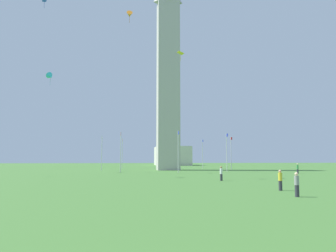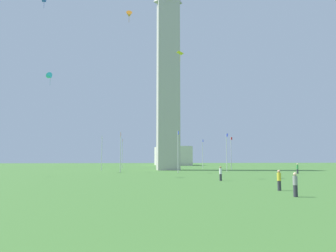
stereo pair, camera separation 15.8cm
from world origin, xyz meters
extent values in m
plane|color=#3D6B2D|center=(0.00, 0.00, 0.00)|extent=(260.00, 260.00, 0.00)
cube|color=#B7B2A8|center=(0.00, 0.00, 20.49)|extent=(5.12, 5.12, 40.99)
cylinder|color=silver|center=(15.34, 0.00, 3.97)|extent=(0.14, 0.14, 7.93)
cube|color=#1E2D99|center=(15.89, 0.00, 7.48)|extent=(1.00, 0.03, 0.64)
cylinder|color=silver|center=(10.85, 10.85, 3.97)|extent=(0.14, 0.14, 7.93)
cube|color=#1E2D99|center=(11.40, 10.85, 7.48)|extent=(1.00, 0.03, 0.64)
cylinder|color=silver|center=(0.00, 15.34, 3.97)|extent=(0.14, 0.14, 7.93)
cube|color=red|center=(0.55, 15.34, 7.48)|extent=(1.00, 0.03, 0.64)
cylinder|color=silver|center=(-10.85, 10.85, 3.97)|extent=(0.14, 0.14, 7.93)
cube|color=#1E2D99|center=(-10.30, 10.85, 7.48)|extent=(1.00, 0.03, 0.64)
cylinder|color=silver|center=(-15.34, 0.00, 3.97)|extent=(0.14, 0.14, 7.93)
cube|color=white|center=(-14.79, 0.00, 7.48)|extent=(1.00, 0.03, 0.64)
cylinder|color=silver|center=(-10.85, -10.85, 3.97)|extent=(0.14, 0.14, 7.93)
cube|color=red|center=(-10.30, -10.85, 7.48)|extent=(1.00, 0.03, 0.64)
cylinder|color=silver|center=(0.00, -15.34, 3.97)|extent=(0.14, 0.14, 7.93)
cube|color=white|center=(0.55, -15.34, 7.48)|extent=(1.00, 0.03, 0.64)
cylinder|color=silver|center=(10.85, -10.85, 3.97)|extent=(0.14, 0.14, 7.93)
cube|color=red|center=(11.40, -10.85, 7.48)|extent=(1.00, 0.03, 0.64)
cylinder|color=#2D2D38|center=(54.64, 2.02, 0.40)|extent=(0.29, 0.29, 0.80)
cylinder|color=gray|center=(54.64, 2.02, 1.12)|extent=(0.32, 0.32, 0.63)
sphere|color=beige|center=(54.64, 2.02, 1.55)|extent=(0.24, 0.24, 0.24)
cylinder|color=#2D2D38|center=(21.63, 20.32, 0.40)|extent=(0.29, 0.29, 0.80)
cylinder|color=#388C47|center=(21.63, 20.32, 1.17)|extent=(0.32, 0.32, 0.75)
sphere|color=beige|center=(21.63, 20.32, 1.67)|extent=(0.24, 0.24, 0.24)
cylinder|color=#2D2D38|center=(37.94, 1.62, 0.40)|extent=(0.29, 0.29, 0.80)
cylinder|color=white|center=(37.94, 1.62, 1.14)|extent=(0.32, 0.32, 0.69)
sphere|color=#936B4C|center=(37.94, 1.62, 1.61)|extent=(0.24, 0.24, 0.24)
cylinder|color=#2D2D38|center=(50.28, 2.97, 0.40)|extent=(0.29, 0.29, 0.80)
cylinder|color=yellow|center=(50.28, 2.97, 1.13)|extent=(0.32, 0.32, 0.66)
sphere|color=tan|center=(50.28, 2.97, 1.58)|extent=(0.24, 0.24, 0.24)
cone|color=orange|center=(31.28, -9.48, 23.05)|extent=(1.11, 0.89, 1.11)
cylinder|color=#A75C15|center=(31.28, -9.48, 22.37)|extent=(0.04, 0.04, 1.02)
cone|color=#33C6D1|center=(9.00, -25.23, 19.28)|extent=(2.21, 2.17, 1.79)
cylinder|color=teal|center=(9.00, -25.23, 18.21)|extent=(0.04, 0.04, 1.61)
cylinder|color=#233C9D|center=(26.21, -22.52, 26.35)|extent=(0.04, 0.04, 1.35)
cube|color=yellow|center=(31.42, -2.17, 17.69)|extent=(1.03, 1.00, 0.32)
cylinder|color=#A4921C|center=(31.42, -2.17, 17.01)|extent=(0.04, 0.04, 1.02)
cube|color=beige|center=(-56.51, 8.84, 3.80)|extent=(18.45, 13.27, 7.60)
camera|label=1|loc=(75.92, -9.60, 2.59)|focal=34.69mm
camera|label=2|loc=(75.94, -9.44, 2.59)|focal=34.69mm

